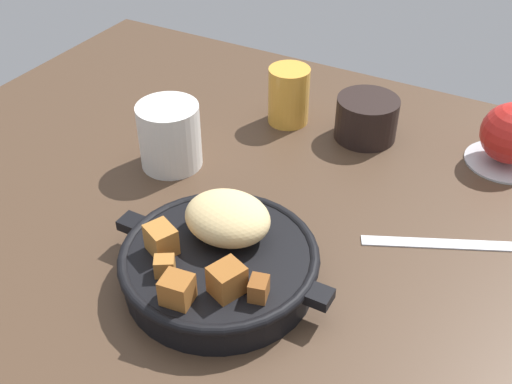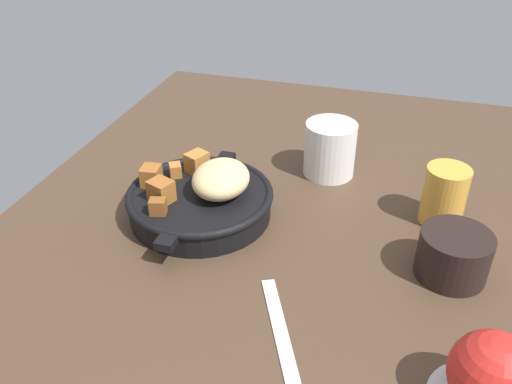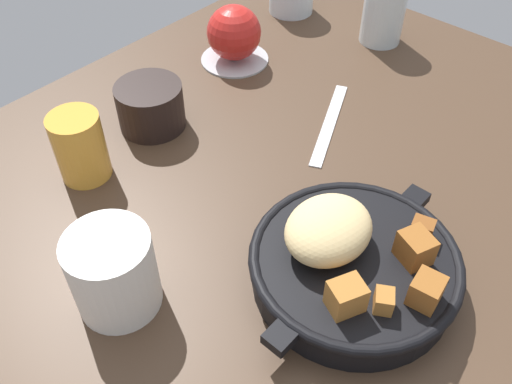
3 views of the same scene
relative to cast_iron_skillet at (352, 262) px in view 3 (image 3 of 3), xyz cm
name	(u,v)px [view 3 (image 3 of 3)]	position (x,y,z in cm)	size (l,w,h in cm)	color
ground_plane	(259,226)	(0.11, 12.50, -4.19)	(110.49, 82.03, 2.40)	#473323
cast_iron_skillet	(352,262)	(0.00, 0.00, 0.00)	(25.48, 21.22, 8.54)	black
saucer_plate	(235,58)	(22.52, 37.53, -2.69)	(10.52, 10.52, 0.60)	#B7BABF
red_apple	(234,33)	(22.52, 37.53, 1.73)	(8.23, 8.23, 8.23)	red
butter_knife	(330,123)	(19.47, 16.88, -2.81)	(18.22, 1.60, 0.36)	silver
coffee_mug_dark	(151,106)	(3.40, 34.60, 0.09)	(8.85, 8.85, 6.14)	black
ceramic_mug_white	(113,273)	(-17.18, 15.50, 1.46)	(8.25, 8.25, 8.89)	silver
juice_glass_amber	(80,147)	(-8.38, 33.28, 1.30)	(6.09, 6.09, 8.57)	gold
water_glass_tall	(384,9)	(42.72, 24.08, 2.54)	(6.62, 6.62, 11.05)	silver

